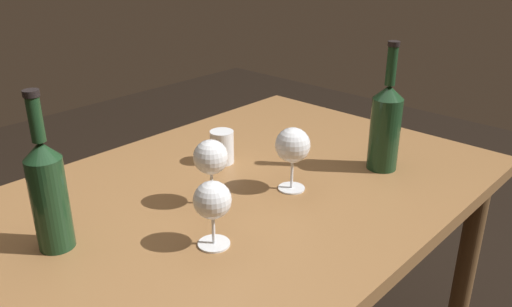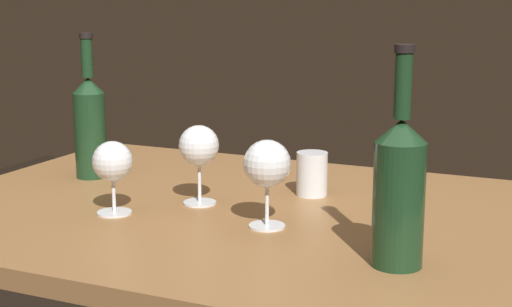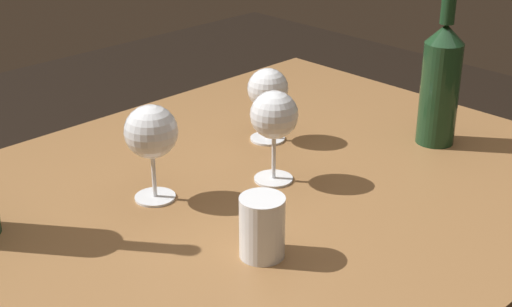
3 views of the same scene
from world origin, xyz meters
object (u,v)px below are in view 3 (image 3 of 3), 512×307
wine_glass_left (151,134)px  wine_glass_right (274,117)px  water_tumbler (262,230)px  wine_bottle (441,80)px  wine_glass_centre (268,91)px

wine_glass_left → wine_glass_right: size_ratio=1.00×
water_tumbler → wine_bottle: bearing=-174.0°
wine_glass_left → water_tumbler: wine_glass_left is taller
wine_glass_left → wine_glass_right: (-0.18, 0.09, 0.00)m
wine_glass_left → water_tumbler: size_ratio=1.76×
wine_glass_right → water_tumbler: size_ratio=1.75×
wine_glass_right → wine_glass_centre: wine_glass_right is taller
wine_glass_centre → water_tumbler: wine_glass_centre is taller
wine_bottle → wine_glass_centre: bearing=-46.4°
wine_glass_right → wine_glass_centre: size_ratio=1.13×
wine_glass_centre → wine_bottle: (-0.22, 0.23, 0.02)m
wine_bottle → water_tumbler: (0.51, 0.05, -0.08)m
wine_glass_right → wine_bottle: size_ratio=0.49×
wine_glass_left → wine_glass_right: bearing=154.5°
wine_glass_right → wine_bottle: wine_bottle is taller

